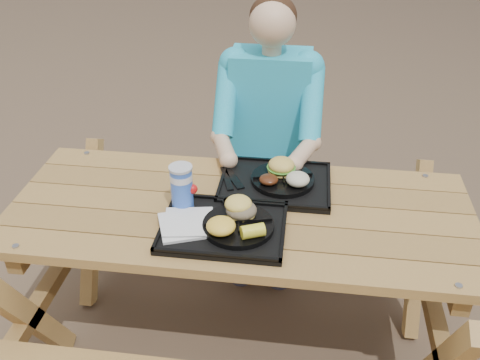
# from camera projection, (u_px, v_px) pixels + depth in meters

# --- Properties ---
(ground) EXTENTS (60.00, 60.00, 0.00)m
(ground) POSITION_uv_depth(u_px,v_px,m) (240.00, 340.00, 2.47)
(ground) COLOR #999999
(ground) RESTS_ON ground
(picnic_table) EXTENTS (1.80, 1.49, 0.75)m
(picnic_table) POSITION_uv_depth(u_px,v_px,m) (240.00, 280.00, 2.27)
(picnic_table) COLOR #999999
(picnic_table) RESTS_ON ground
(tray_near) EXTENTS (0.45, 0.35, 0.02)m
(tray_near) POSITION_uv_depth(u_px,v_px,m) (224.00, 228.00, 1.95)
(tray_near) COLOR black
(tray_near) RESTS_ON picnic_table
(tray_far) EXTENTS (0.45, 0.35, 0.02)m
(tray_far) POSITION_uv_depth(u_px,v_px,m) (275.00, 184.00, 2.20)
(tray_far) COLOR black
(tray_far) RESTS_ON picnic_table
(plate_near) EXTENTS (0.26, 0.26, 0.02)m
(plate_near) POSITION_uv_depth(u_px,v_px,m) (238.00, 225.00, 1.93)
(plate_near) COLOR black
(plate_near) RESTS_ON tray_near
(plate_far) EXTENTS (0.26, 0.26, 0.02)m
(plate_far) POSITION_uv_depth(u_px,v_px,m) (283.00, 179.00, 2.19)
(plate_far) COLOR black
(plate_far) RESTS_ON tray_far
(napkin_stack) EXTENTS (0.23, 0.23, 0.02)m
(napkin_stack) POSITION_uv_depth(u_px,v_px,m) (185.00, 224.00, 1.93)
(napkin_stack) COLOR silver
(napkin_stack) RESTS_ON tray_near
(soda_cup) EXTENTS (0.08, 0.08, 0.17)m
(soda_cup) POSITION_uv_depth(u_px,v_px,m) (182.00, 188.00, 2.00)
(soda_cup) COLOR blue
(soda_cup) RESTS_ON tray_near
(condiment_bbq) EXTENTS (0.05, 0.05, 0.03)m
(condiment_bbq) POSITION_uv_depth(u_px,v_px,m) (229.00, 203.00, 2.04)
(condiment_bbq) COLOR #340507
(condiment_bbq) RESTS_ON tray_near
(condiment_mustard) EXTENTS (0.05, 0.05, 0.03)m
(condiment_mustard) POSITION_uv_depth(u_px,v_px,m) (242.00, 204.00, 2.04)
(condiment_mustard) COLOR #CECC16
(condiment_mustard) RESTS_ON tray_near
(sandwich) EXTENTS (0.11, 0.11, 0.11)m
(sandwich) POSITION_uv_depth(u_px,v_px,m) (241.00, 203.00, 1.94)
(sandwich) COLOR #EFCA54
(sandwich) RESTS_ON plate_near
(mac_cheese) EXTENTS (0.10, 0.10, 0.05)m
(mac_cheese) POSITION_uv_depth(u_px,v_px,m) (221.00, 226.00, 1.87)
(mac_cheese) COLOR yellow
(mac_cheese) RESTS_ON plate_near
(corn_cob) EXTENTS (0.11, 0.11, 0.05)m
(corn_cob) POSITION_uv_depth(u_px,v_px,m) (253.00, 231.00, 1.85)
(corn_cob) COLOR yellow
(corn_cob) RESTS_ON plate_near
(cutlery_far) EXTENTS (0.12, 0.17, 0.01)m
(cutlery_far) POSITION_uv_depth(u_px,v_px,m) (233.00, 177.00, 2.22)
(cutlery_far) COLOR black
(cutlery_far) RESTS_ON tray_far
(burger) EXTENTS (0.11, 0.11, 0.10)m
(burger) POSITION_uv_depth(u_px,v_px,m) (282.00, 162.00, 2.19)
(burger) COLOR #E1BA4F
(burger) RESTS_ON plate_far
(baked_beans) EXTENTS (0.08, 0.08, 0.03)m
(baked_beans) POSITION_uv_depth(u_px,v_px,m) (269.00, 179.00, 2.14)
(baked_beans) COLOR #4A200E
(baked_beans) RESTS_ON plate_far
(potato_salad) EXTENTS (0.09, 0.09, 0.05)m
(potato_salad) POSITION_uv_depth(u_px,v_px,m) (298.00, 179.00, 2.13)
(potato_salad) COLOR beige
(potato_salad) RESTS_ON plate_far
(diner) EXTENTS (0.48, 0.84, 1.28)m
(diner) POSITION_uv_depth(u_px,v_px,m) (269.00, 147.00, 2.72)
(diner) COLOR #157498
(diner) RESTS_ON ground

